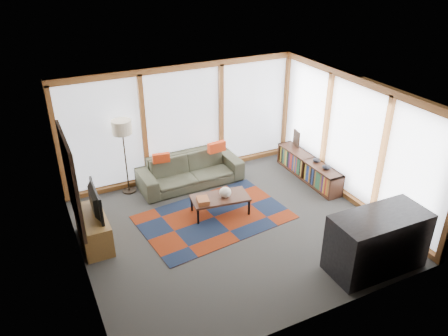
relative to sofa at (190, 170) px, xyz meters
name	(u,v)px	position (x,y,z in m)	size (l,w,h in m)	color
ground	(233,228)	(0.08, -1.95, -0.34)	(5.50, 5.50, 0.00)	#2E2E2B
room_envelope	(244,139)	(0.57, -1.39, 1.20)	(5.52, 5.02, 2.62)	#453B31
rug	(214,217)	(-0.10, -1.47, -0.33)	(2.85, 1.83, 0.01)	maroon
sofa	(190,170)	(0.00, 0.00, 0.00)	(2.30, 0.90, 0.67)	#383A2A
pillow_left	(161,158)	(-0.64, 0.02, 0.44)	(0.37, 0.11, 0.20)	red
pillow_right	(217,147)	(0.64, -0.02, 0.45)	(0.41, 0.12, 0.23)	red
floor_lamp	(125,157)	(-1.35, 0.27, 0.49)	(0.42, 0.42, 1.66)	black
coffee_table	(220,205)	(0.08, -1.38, -0.15)	(1.13, 0.56, 0.38)	#321912
book_stack	(203,201)	(-0.31, -1.43, 0.09)	(0.22, 0.28, 0.09)	brown
vase	(225,192)	(0.17, -1.42, 0.14)	(0.24, 0.24, 0.21)	beige
bookshelf	(308,169)	(2.51, -0.96, -0.08)	(0.37, 2.04, 0.51)	#321912
bowl_a	(327,167)	(2.54, -1.54, 0.22)	(0.20, 0.20, 0.10)	black
bowl_b	(317,160)	(2.56, -1.17, 0.22)	(0.17, 0.17, 0.09)	black
shelf_picture	(296,138)	(2.63, -0.25, 0.37)	(0.04, 0.29, 0.38)	black
tv_console	(93,230)	(-2.38, -1.26, -0.05)	(0.48, 1.14, 0.57)	brown
television	(91,202)	(-2.34, -1.21, 0.50)	(0.91, 0.12, 0.53)	black
bar_counter	(377,242)	(1.68, -3.97, 0.17)	(1.61, 0.75, 1.02)	black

